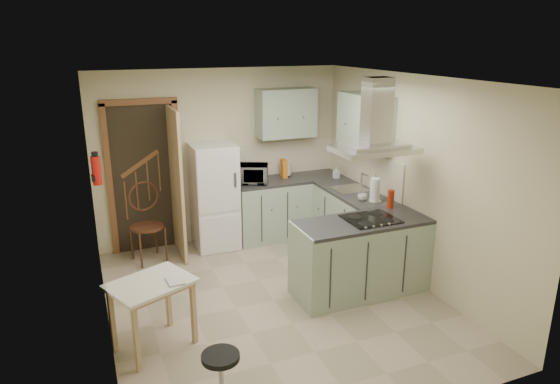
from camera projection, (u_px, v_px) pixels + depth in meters
name	position (u px, v px, depth m)	size (l,w,h in m)	color
floor	(274.00, 300.00, 5.75)	(4.20, 4.20, 0.00)	tan
ceiling	(273.00, 79.00, 5.01)	(4.20, 4.20, 0.00)	silver
back_wall	(221.00, 156.00, 7.24)	(3.60, 3.60, 0.00)	beige
left_wall	(97.00, 219.00, 4.73)	(4.20, 4.20, 0.00)	beige
right_wall	(412.00, 180.00, 6.02)	(4.20, 4.20, 0.00)	beige
doorway	(145.00, 178.00, 6.87)	(1.10, 0.12, 2.10)	brown
fridge	(214.00, 196.00, 7.05)	(0.60, 0.60, 1.50)	white
counter_back	(271.00, 209.00, 7.44)	(1.08, 0.60, 0.90)	#9EB2A0
counter_right	(343.00, 216.00, 7.15)	(0.60, 1.95, 0.90)	#9EB2A0
splashback	(282.00, 157.00, 7.60)	(1.68, 0.02, 0.50)	beige
wall_cabinet_back	(286.00, 113.00, 7.24)	(0.85, 0.35, 0.70)	#9EB2A0
wall_cabinet_right	(365.00, 121.00, 6.54)	(0.35, 0.90, 0.70)	#9EB2A0
peninsula	(361.00, 257.00, 5.82)	(1.55, 0.65, 0.90)	#9EB2A0
hob	(371.00, 219.00, 5.72)	(0.58, 0.50, 0.01)	black
extractor_hood	(375.00, 149.00, 5.48)	(0.90, 0.55, 0.10)	silver
sink	(350.00, 189.00, 6.86)	(0.45, 0.40, 0.01)	silver
fire_extinguisher	(96.00, 171.00, 5.47)	(0.10, 0.10, 0.32)	#B2140F
drop_leaf_table	(153.00, 315.00, 4.79)	(0.74, 0.56, 0.70)	#D2B081
bentwood_chair	(147.00, 227.00, 6.64)	(0.43, 0.43, 0.98)	#452F17
stool	(221.00, 376.00, 4.13)	(0.32, 0.32, 0.43)	black
microwave	(251.00, 174.00, 7.13)	(0.48, 0.32, 0.27)	black
kettle	(286.00, 168.00, 7.49)	(0.16, 0.16, 0.24)	silver
cereal_box	(284.00, 168.00, 7.43)	(0.07, 0.18, 0.27)	orange
soap_bottle	(336.00, 172.00, 7.39)	(0.08, 0.08, 0.17)	#ABAAB6
paper_towel	(375.00, 190.00, 6.31)	(0.12, 0.12, 0.32)	white
cup	(362.00, 197.00, 6.38)	(0.11, 0.11, 0.09)	silver
red_bottle	(391.00, 199.00, 6.09)	(0.08, 0.08, 0.23)	#AF290F
book	(167.00, 279.00, 4.65)	(0.15, 0.21, 0.09)	#A14935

